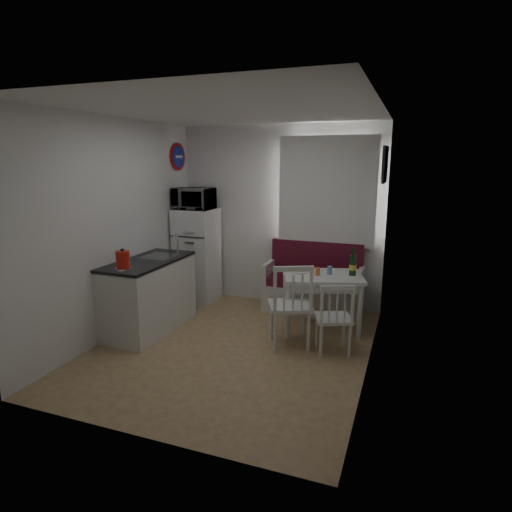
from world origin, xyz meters
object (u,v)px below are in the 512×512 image
(dining_table, at_px, (322,281))
(wine_bottle, at_px, (353,261))
(chair_right, at_px, (332,311))
(fridge, at_px, (197,255))
(microwave, at_px, (194,199))
(chair_left, at_px, (288,297))
(bench, at_px, (313,289))
(kettle, at_px, (123,260))
(kitchen_counter, at_px, (150,294))

(dining_table, xyz_separation_m, wine_bottle, (0.35, 0.10, 0.25))
(chair_right, distance_m, fridge, 2.57)
(chair_right, relative_size, microwave, 0.88)
(chair_right, height_order, fridge, fridge)
(dining_table, height_order, microwave, microwave)
(chair_left, relative_size, chair_right, 1.25)
(chair_left, height_order, fridge, fridge)
(bench, xyz_separation_m, chair_right, (0.50, -1.31, 0.18))
(chair_left, height_order, chair_right, chair_left)
(chair_right, height_order, microwave, microwave)
(microwave, bearing_deg, chair_left, -33.34)
(fridge, bearing_deg, chair_right, -27.79)
(fridge, relative_size, wine_bottle, 4.04)
(kettle, height_order, wine_bottle, kettle)
(dining_table, bearing_deg, wine_bottle, -1.44)
(dining_table, relative_size, microwave, 2.02)
(kitchen_counter, distance_m, dining_table, 2.16)
(microwave, relative_size, wine_bottle, 1.60)
(bench, xyz_separation_m, chair_left, (0.00, -1.33, 0.29))
(microwave, height_order, wine_bottle, microwave)
(bench, height_order, fridge, fridge)
(chair_left, bearing_deg, bench, 65.07)
(kitchen_counter, height_order, chair_left, kitchen_counter)
(kettle, bearing_deg, microwave, 90.99)
(microwave, relative_size, kettle, 2.30)
(bench, bearing_deg, fridge, -176.38)
(kettle, relative_size, wine_bottle, 0.70)
(bench, bearing_deg, microwave, -174.77)
(chair_left, relative_size, kettle, 2.53)
(dining_table, xyz_separation_m, chair_right, (0.25, -0.65, -0.14))
(dining_table, bearing_deg, chair_left, -127.79)
(chair_right, bearing_deg, kettle, 172.98)
(dining_table, distance_m, chair_right, 0.71)
(bench, relative_size, fridge, 0.98)
(chair_left, distance_m, wine_bottle, 1.02)
(chair_left, bearing_deg, kitchen_counter, 156.05)
(wine_bottle, bearing_deg, dining_table, -164.05)
(microwave, bearing_deg, kitchen_counter, -90.94)
(kitchen_counter, xyz_separation_m, chair_right, (2.29, 0.05, 0.05))
(chair_left, relative_size, wine_bottle, 1.76)
(kitchen_counter, relative_size, chair_left, 2.16)
(wine_bottle, bearing_deg, chair_left, -127.85)
(bench, xyz_separation_m, dining_table, (0.25, -0.65, 0.32))
(chair_left, height_order, wine_bottle, wine_bottle)
(chair_right, xyz_separation_m, microwave, (-2.27, 1.15, 1.05))
(kettle, bearing_deg, kitchen_counter, 95.28)
(bench, bearing_deg, chair_left, -90.00)
(chair_right, bearing_deg, microwave, 131.55)
(chair_left, relative_size, fridge, 0.44)
(dining_table, bearing_deg, microwave, 148.93)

